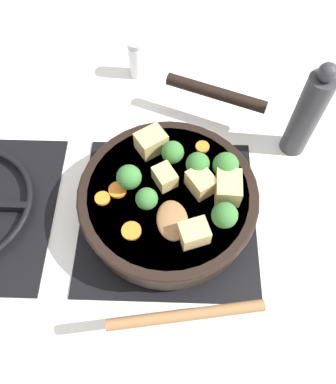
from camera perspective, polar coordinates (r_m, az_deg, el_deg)
ground_plane at (r=0.67m, az=-0.00°, el=-3.49°), size 2.40×2.40×0.00m
front_burner_grate at (r=0.66m, az=-0.00°, el=-3.04°), size 0.31×0.31×0.03m
skillet_pan at (r=0.62m, az=0.11°, el=-0.91°), size 0.42×0.33×0.06m
wooden_spoon at (r=0.54m, az=1.73°, el=-11.61°), size 0.20×0.21×0.02m
tofu_cube_center_large at (r=0.59m, az=-0.50°, el=2.31°), size 0.05×0.04×0.03m
tofu_cube_near_handle at (r=0.59m, az=9.14°, el=0.92°), size 0.05×0.04×0.04m
tofu_cube_east_chunk at (r=0.63m, az=-2.58°, el=7.62°), size 0.06×0.06×0.04m
tofu_cube_west_chunk at (r=0.59m, az=5.03°, el=1.49°), size 0.05×0.05×0.03m
tofu_cube_back_piece at (r=0.55m, az=3.98°, el=-6.27°), size 0.05×0.05×0.03m
broccoli_floret_near_spoon at (r=0.60m, az=4.55°, el=4.25°), size 0.04×0.04×0.05m
broccoli_floret_center_top at (r=0.56m, az=-3.27°, el=-1.06°), size 0.03×0.03×0.04m
broccoli_floret_east_rim at (r=0.56m, az=8.62°, el=-3.54°), size 0.04×0.04×0.05m
broccoli_floret_west_rim at (r=0.58m, az=-5.96°, el=2.24°), size 0.04×0.04×0.05m
broccoli_floret_north_edge at (r=0.60m, az=8.78°, el=4.01°), size 0.04×0.04×0.05m
broccoli_floret_south_cluster at (r=0.61m, az=0.70°, el=6.05°), size 0.04×0.04×0.04m
carrot_slice_orange_thin at (r=0.60m, az=-9.96°, el=-0.96°), size 0.02×0.02×0.01m
carrot_slice_near_center at (r=0.57m, az=-5.60°, el=-5.92°), size 0.03×0.03×0.01m
carrot_slice_edge_slice at (r=0.64m, az=5.27°, el=6.86°), size 0.02×0.02×0.01m
carrot_slice_under_broccoli at (r=0.60m, az=-7.71°, el=0.23°), size 0.03×0.03×0.01m
pepper_mill at (r=0.72m, az=20.45°, el=11.08°), size 0.05×0.05×0.21m
salt_shaker at (r=0.86m, az=-4.77°, el=19.56°), size 0.04×0.04×0.09m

